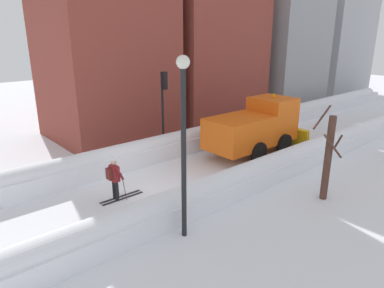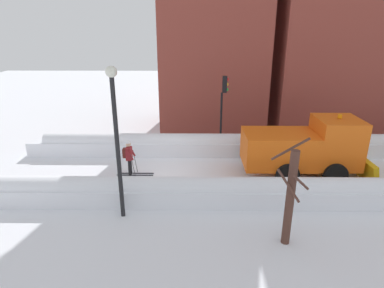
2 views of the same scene
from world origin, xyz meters
The scene contains 12 objects.
ground_plane centered at (0.00, 10.00, 0.00)m, with size 80.00×80.00×0.00m, color white.
snowbank_left centered at (-2.73, 10.00, 0.59)m, with size 1.10×36.00×1.26m.
snowbank_right centered at (2.73, 10.00, 0.55)m, with size 1.10×36.00×1.19m.
building_brick_near centered at (-8.50, 2.61, 8.00)m, with size 6.63×6.95×15.99m.
building_brick_mid centered at (-8.50, 10.61, 6.61)m, with size 6.88×7.77×13.22m.
building_concrete_far centered at (-8.50, 18.89, 5.94)m, with size 8.25×6.86×11.87m.
building_tower_distant centered at (-8.50, 27.90, 6.61)m, with size 7.76×7.80×13.22m.
plow_truck centered at (-0.09, 6.82, 1.48)m, with size 3.20×5.98×3.12m.
skier centered at (-0.04, -1.78, 1.00)m, with size 0.62×1.80×1.81m.
traffic_light_pole centered at (-3.20, 3.02, 3.10)m, with size 0.28×0.42×4.42m.
street_lamp centered at (3.68, -1.35, 3.59)m, with size 0.40×0.40×5.74m.
bare_tree_near centered at (5.27, 4.54, 1.77)m, with size 1.01×1.22×3.66m.
Camera 1 is at (11.35, -7.68, 6.33)m, focal length 32.57 mm.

